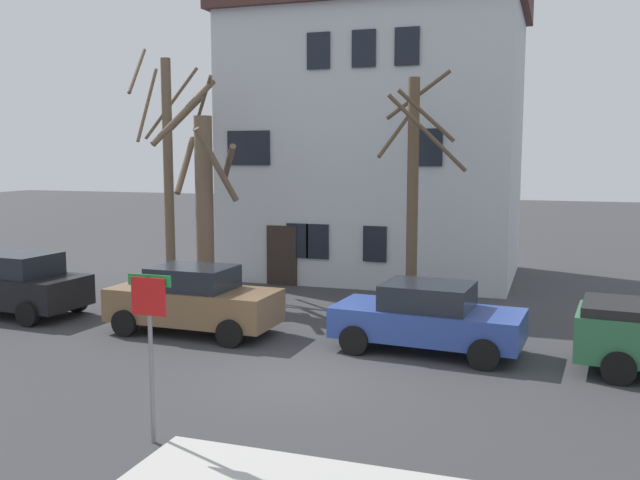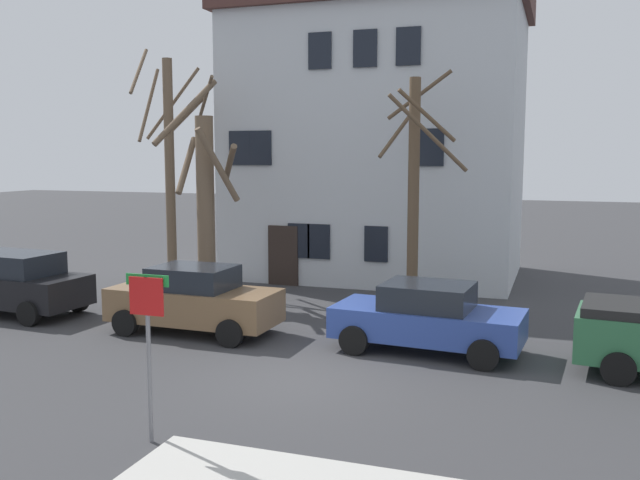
% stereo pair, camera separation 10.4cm
% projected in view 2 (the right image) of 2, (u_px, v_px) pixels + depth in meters
% --- Properties ---
extents(ground_plane, '(120.00, 120.00, 0.00)m').
position_uv_depth(ground_plane, '(301.00, 379.00, 14.20)').
color(ground_plane, '#38383A').
extents(building_main, '(10.81, 7.23, 11.98)m').
position_uv_depth(building_main, '(378.00, 114.00, 26.05)').
color(building_main, silver).
rests_on(building_main, ground_plane).
extents(tree_bare_near, '(3.01, 3.00, 8.18)m').
position_uv_depth(tree_bare_near, '(170.00, 162.00, 23.32)').
color(tree_bare_near, brown).
rests_on(tree_bare_near, ground_plane).
extents(tree_bare_mid, '(2.85, 2.70, 7.03)m').
position_uv_depth(tree_bare_mid, '(205.00, 199.00, 21.61)').
color(tree_bare_mid, brown).
rests_on(tree_bare_mid, ground_plane).
extents(tree_bare_far, '(2.67, 2.68, 7.07)m').
position_uv_depth(tree_bare_far, '(414.00, 185.00, 20.08)').
color(tree_bare_far, brown).
rests_on(tree_bare_far, ground_plane).
extents(car_black_wagon, '(4.46, 2.29, 1.79)m').
position_uv_depth(car_black_wagon, '(13.00, 282.00, 19.89)').
color(car_black_wagon, black).
rests_on(car_black_wagon, ground_plane).
extents(car_brown_sedan, '(4.41, 2.04, 1.74)m').
position_uv_depth(car_brown_sedan, '(194.00, 300.00, 17.76)').
color(car_brown_sedan, brown).
rests_on(car_brown_sedan, ground_plane).
extents(car_blue_sedan, '(4.46, 2.33, 1.61)m').
position_uv_depth(car_blue_sedan, '(427.00, 317.00, 16.07)').
color(car_blue_sedan, '#2D4799').
rests_on(car_blue_sedan, ground_plane).
extents(street_sign_pole, '(0.76, 0.07, 2.72)m').
position_uv_depth(street_sign_pole, '(148.00, 326.00, 10.84)').
color(street_sign_pole, slate).
rests_on(street_sign_pole, ground_plane).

